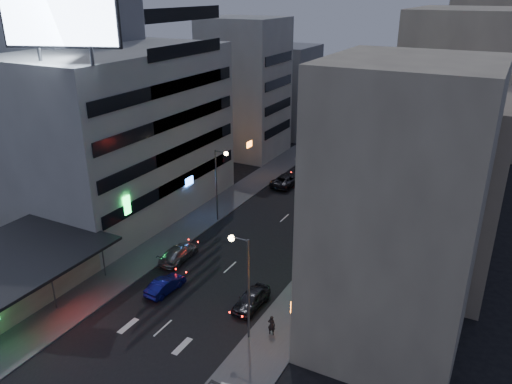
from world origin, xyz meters
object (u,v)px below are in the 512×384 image
Objects in this scene: person at (272,325)px; scooter_black_b at (228,380)px; parked_car_left at (287,180)px; parked_car_right_mid at (323,226)px; scooter_silver_b at (240,379)px; parked_car_right_near at (251,299)px; road_car_silver at (179,253)px; road_car_blue at (165,285)px; parked_car_right_far at (354,189)px.

person is 6.05m from scooter_black_b.
parked_car_right_mid is at bearing 132.95° from parked_car_left.
scooter_silver_b is (3.20, -23.28, 0.01)m from parked_car_right_mid.
parked_car_right_near is 10.23m from road_car_silver.
road_car_silver is (-2.21, 4.95, 0.05)m from road_car_blue.
parked_car_right_near is 8.85m from scooter_silver_b.
parked_car_right_mid is 0.96× the size of parked_car_right_far.
parked_car_right_near is 9.00m from scooter_black_b.
parked_car_right_mid is 17.84m from person.
person reaches higher than road_car_silver.
parked_car_right_near is at bearing 157.65° from road_car_silver.
parked_car_left is at bearing -95.37° from road_car_silver.
scooter_black_b is at bearing -89.41° from parked_car_right_mid.
parked_car_right_near is 1.07× the size of road_car_blue.
parked_car_right_mid is at bearing -133.00° from road_car_silver.
road_car_blue is 5.42m from road_car_silver.
parked_car_right_far is at bearing 85.83° from parked_car_right_mid.
parked_car_right_near is at bearing -42.90° from person.
person reaches higher than scooter_black_b.
parked_car_right_near is 27.01m from parked_car_left.
parked_car_right_near reaches higher than road_car_silver.
parked_car_right_near is at bearing -96.86° from parked_car_right_mid.
parked_car_left is 1.15× the size of road_car_silver.
parked_car_left reaches higher than scooter_black_b.
road_car_blue is 12.81m from scooter_silver_b.
parked_car_left is at bearing 124.82° from parked_car_right_mid.
parked_car_left is 36.01m from scooter_black_b.
parked_car_left is (-8.89, 10.45, 0.08)m from parked_car_right_mid.
scooter_silver_b is at bearing -54.62° from scooter_black_b.
road_car_blue is (1.13, -27.11, -0.12)m from parked_car_left.
parked_car_right_near reaches higher than parked_car_right_far.
parked_car_right_far is at bearing 91.43° from parked_car_right_near.
person is at bearing -86.99° from parked_car_right_mid.
road_car_blue is at bearing -8.83° from person.
scooter_black_b is (12.53, -11.98, 0.02)m from road_car_silver.
road_car_silver is (-9.63, 3.46, -0.02)m from parked_car_right_near.
parked_car_right_mid is 23.50m from scooter_silver_b.
road_car_blue is at bearing 48.36° from scooter_silver_b.
parked_car_left is 22.19m from road_car_silver.
parked_car_left is 2.91× the size of scooter_silver_b.
person is at bearing 114.92° from parked_car_left.
scooter_black_b is 0.76m from scooter_silver_b.
parked_car_right_mid is 1.08× the size of road_car_blue.
person is at bearing -5.05° from scooter_silver_b.
parked_car_left is at bearing -83.29° from road_car_blue.
scooter_black_b is at bearing 150.06° from road_car_blue.
road_car_blue is (-7.48, -28.26, 0.01)m from parked_car_right_far.
parked_car_left is 3.50× the size of person.
scooter_black_b is at bearing 85.58° from person.
road_car_blue is at bearing -167.12° from parked_car_right_near.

